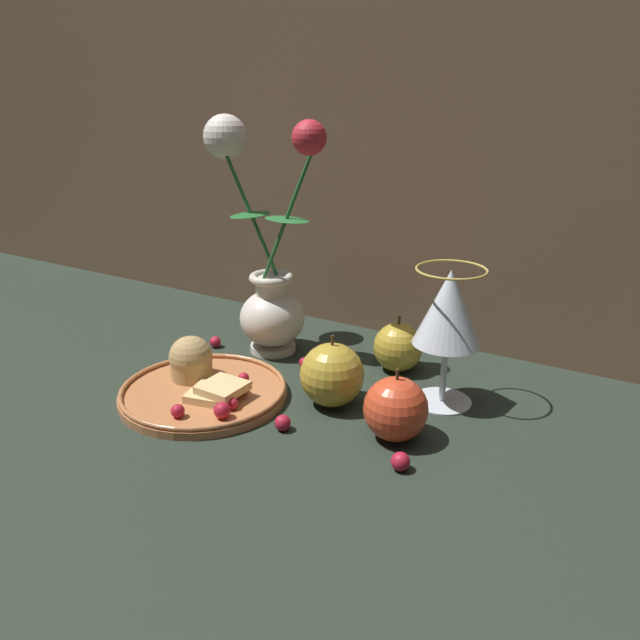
{
  "coord_description": "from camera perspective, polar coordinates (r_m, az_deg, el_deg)",
  "views": [
    {
      "loc": [
        0.41,
        -0.62,
        0.37
      ],
      "look_at": [
        0.04,
        -0.01,
        0.1
      ],
      "focal_mm": 35.0,
      "sensor_mm": 36.0,
      "label": 1
    }
  ],
  "objects": [
    {
      "name": "berry_under_candlestick",
      "position": [
        0.87,
        -1.42,
        -3.94
      ],
      "size": [
        0.02,
        0.02,
        0.02
      ],
      "primitive_type": "sphere",
      "color": "#AD192D",
      "rests_on": "ground_plane"
    },
    {
      "name": "apple_near_glass",
      "position": [
        0.76,
        1.1,
        -5.03
      ],
      "size": [
        0.08,
        0.08,
        0.09
      ],
      "color": "#B2932D",
      "rests_on": "ground_plane"
    },
    {
      "name": "vase",
      "position": [
        0.9,
        -5.01,
        4.65
      ],
      "size": [
        0.21,
        0.09,
        0.33
      ],
      "color": "silver",
      "rests_on": "ground_plane"
    },
    {
      "name": "wine_glass",
      "position": [
        0.75,
        11.65,
        0.67
      ],
      "size": [
        0.08,
        0.08,
        0.17
      ],
      "color": "silver",
      "rests_on": "ground_plane"
    },
    {
      "name": "apple_at_table_edge",
      "position": [
        0.7,
        6.93,
        -8.07
      ],
      "size": [
        0.07,
        0.07,
        0.08
      ],
      "color": "#D14223",
      "rests_on": "ground_plane"
    },
    {
      "name": "plate_with_pastries",
      "position": [
        0.81,
        -10.81,
        -5.73
      ],
      "size": [
        0.21,
        0.21,
        0.07
      ],
      "color": "#B77042",
      "rests_on": "ground_plane"
    },
    {
      "name": "apple_beside_vase",
      "position": [
        0.86,
        7.14,
        -2.49
      ],
      "size": [
        0.07,
        0.07,
        0.08
      ],
      "color": "#B2932D",
      "rests_on": "ground_plane"
    },
    {
      "name": "berry_by_glass_stem",
      "position": [
        0.66,
        7.37,
        -12.71
      ],
      "size": [
        0.02,
        0.02,
        0.02
      ],
      "primitive_type": "sphere",
      "color": "#AD192D",
      "rests_on": "ground_plane"
    },
    {
      "name": "ground_plane",
      "position": [
        0.83,
        -2.34,
        -5.73
      ],
      "size": [
        2.4,
        2.4,
        0.0
      ],
      "primitive_type": "plane",
      "color": "#232D23",
      "rests_on": "ground"
    },
    {
      "name": "berry_front_center",
      "position": [
        0.72,
        -3.43,
        -9.37
      ],
      "size": [
        0.02,
        0.02,
        0.02
      ],
      "primitive_type": "sphere",
      "color": "#AD192D",
      "rests_on": "ground_plane"
    },
    {
      "name": "berry_near_plate",
      "position": [
        0.95,
        -9.55,
        -1.99
      ],
      "size": [
        0.02,
        0.02,
        0.02
      ],
      "primitive_type": "sphere",
      "color": "#AD192D",
      "rests_on": "ground_plane"
    }
  ]
}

